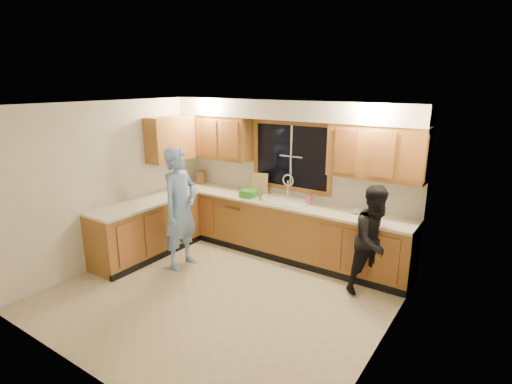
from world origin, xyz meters
TOP-DOWN VIEW (x-y plane):
  - floor at (0.00, 0.00)m, footprint 4.20×4.20m
  - ceiling at (0.00, 0.00)m, footprint 4.20×4.20m
  - wall_back at (0.00, 1.90)m, footprint 4.20×0.00m
  - wall_left at (-2.10, 0.00)m, footprint 0.00×3.80m
  - wall_right at (2.10, 0.00)m, footprint 0.00×3.80m
  - base_cabinets_back at (0.00, 1.60)m, footprint 4.20×0.60m
  - base_cabinets_left at (-1.80, 0.35)m, footprint 0.60×1.90m
  - countertop_back at (0.00, 1.58)m, footprint 4.20×0.63m
  - countertop_left at (-1.79, 0.35)m, footprint 0.63×1.90m
  - upper_cabinets_left at (-1.43, 1.73)m, footprint 1.35×0.33m
  - upper_cabinets_right at (1.43, 1.73)m, footprint 1.35×0.33m
  - upper_cabinets_return at (-1.94, 1.12)m, footprint 0.33×0.90m
  - soffit at (0.00, 1.72)m, footprint 4.20×0.35m
  - window_frame at (0.00, 1.89)m, footprint 1.44×0.03m
  - sink at (0.00, 1.60)m, footprint 0.86×0.52m
  - dishwasher at (-0.85, 1.59)m, footprint 0.60×0.56m
  - stove at (-1.80, -0.22)m, footprint 0.58×0.75m
  - man at (-1.05, 0.38)m, footprint 0.50×0.71m
  - woman at (1.66, 1.23)m, footprint 0.88×0.92m
  - knife_block at (-1.82, 1.73)m, footprint 0.16×0.15m
  - cutting_board at (-0.51, 1.74)m, footprint 0.29×0.17m
  - dish_crate at (-0.55, 1.48)m, footprint 0.29×0.28m
  - soap_bottle at (0.44, 1.69)m, footprint 0.11×0.11m
  - bowl at (1.22, 1.67)m, footprint 0.21×0.21m
  - can_left at (-0.24, 1.37)m, footprint 0.08×0.08m
  - can_right at (-0.16, 1.52)m, footprint 0.08×0.08m

SIDE VIEW (x-z plane):
  - floor at x=0.00m, z-range 0.00..0.00m
  - dishwasher at x=-0.85m, z-range 0.00..0.82m
  - base_cabinets_back at x=0.00m, z-range 0.00..0.88m
  - base_cabinets_left at x=-1.80m, z-range 0.00..0.88m
  - stove at x=-1.80m, z-range 0.00..0.90m
  - woman at x=1.66m, z-range 0.00..1.49m
  - sink at x=0.00m, z-range 0.58..1.15m
  - countertop_back at x=0.00m, z-range 0.88..0.92m
  - countertop_left at x=-1.79m, z-range 0.88..0.92m
  - man at x=-1.05m, z-range 0.00..1.85m
  - bowl at x=1.22m, z-range 0.92..0.97m
  - can_left at x=-0.24m, z-range 0.92..1.04m
  - can_right at x=-0.16m, z-range 0.92..1.04m
  - dish_crate at x=-0.55m, z-range 0.92..1.04m
  - soap_bottle at x=0.44m, z-range 0.92..1.12m
  - knife_block at x=-1.82m, z-range 0.92..1.16m
  - cutting_board at x=-0.51m, z-range 0.92..1.28m
  - wall_back at x=0.00m, z-range -0.85..3.35m
  - wall_left at x=-2.10m, z-range -0.65..3.15m
  - wall_right at x=2.10m, z-range -0.65..3.15m
  - window_frame at x=0.00m, z-range 1.03..2.17m
  - upper_cabinets_left at x=-1.43m, z-range 1.45..2.20m
  - upper_cabinets_right at x=1.43m, z-range 1.45..2.20m
  - upper_cabinets_return at x=-1.94m, z-range 1.45..2.20m
  - soffit at x=0.00m, z-range 2.20..2.50m
  - ceiling at x=0.00m, z-range 2.50..2.50m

